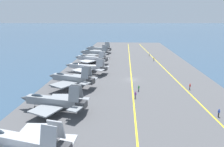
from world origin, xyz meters
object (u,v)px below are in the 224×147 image
at_px(parked_jet_second, 53,101).
at_px(crew_red_vest, 190,86).
at_px(crew_blue_vest, 219,112).
at_px(parked_jet_fifth, 91,58).
at_px(parked_jet_nearest, 20,142).
at_px(parked_jet_seventh, 99,49).
at_px(crew_yellow_vest, 154,59).
at_px(parked_jet_fourth, 86,67).
at_px(parked_jet_sixth, 95,53).
at_px(crew_white_vest, 149,54).
at_px(crew_green_vest, 139,88).
at_px(parked_jet_third, 71,79).
at_px(crew_purple_vest, 135,94).

distance_m(parked_jet_second, crew_red_vest, 37.79).
bearing_deg(crew_blue_vest, parked_jet_fifth, 35.70).
relative_size(parked_jet_nearest, parked_jet_seventh, 1.02).
distance_m(parked_jet_second, parked_jet_fifth, 48.45).
xyz_separation_m(parked_jet_seventh, crew_yellow_vest, (-22.30, -29.67, -1.44)).
relative_size(parked_jet_second, parked_jet_fourth, 0.91).
relative_size(parked_jet_sixth, crew_blue_vest, 9.50).
distance_m(parked_jet_fourth, crew_white_vest, 46.73).
bearing_deg(crew_red_vest, parked_jet_seventh, 28.99).
relative_size(crew_yellow_vest, crew_green_vest, 1.08).
distance_m(parked_jet_sixth, parked_jet_seventh, 15.66).
height_order(parked_jet_sixth, crew_red_vest, parked_jet_sixth).
bearing_deg(parked_jet_third, parked_jet_fourth, -4.66).
xyz_separation_m(parked_jet_second, crew_green_vest, (13.92, -19.31, -1.44)).
bearing_deg(parked_jet_fifth, crew_white_vest, -53.00).
distance_m(parked_jet_nearest, crew_purple_vest, 29.65).
bearing_deg(parked_jet_fifth, crew_purple_vest, -155.43).
distance_m(parked_jet_nearest, parked_jet_second, 14.83).
distance_m(parked_jet_nearest, parked_jet_sixth, 77.94).
distance_m(parked_jet_sixth, crew_green_vest, 53.07).
bearing_deg(parked_jet_fourth, parked_jet_sixth, 2.86).
bearing_deg(parked_jet_fourth, crew_yellow_vest, -49.27).
bearing_deg(crew_white_vest, crew_yellow_vest, -177.43).
bearing_deg(crew_blue_vest, parked_jet_third, 65.47).
bearing_deg(parked_jet_sixth, parked_jet_nearest, -179.38).
bearing_deg(crew_yellow_vest, parked_jet_sixth, 77.39).
height_order(parked_jet_nearest, crew_blue_vest, parked_jet_nearest).
distance_m(parked_jet_nearest, parked_jet_third, 30.82).
height_order(parked_jet_nearest, parked_jet_second, parked_jet_second).
relative_size(crew_white_vest, crew_blue_vest, 1.00).
height_order(parked_jet_third, parked_jet_sixth, parked_jet_sixth).
bearing_deg(crew_white_vest, parked_jet_fourth, 143.85).
bearing_deg(crew_green_vest, crew_purple_vest, 167.49).
xyz_separation_m(parked_jet_sixth, crew_white_vest, (6.82, -29.10, -1.75)).
xyz_separation_m(parked_jet_second, crew_purple_vest, (8.78, -18.17, -1.38)).
bearing_deg(parked_jet_fourth, parked_jet_second, 178.26).
xyz_separation_m(parked_jet_third, parked_jet_seventh, (62.77, 0.19, -0.24)).
height_order(parked_jet_sixth, parked_jet_seventh, parked_jet_sixth).
relative_size(parked_jet_fourth, crew_white_vest, 10.12).
bearing_deg(parked_jet_second, crew_blue_vest, -90.18).
bearing_deg(parked_jet_seventh, parked_jet_fourth, -178.14).
height_order(crew_red_vest, crew_white_vest, crew_red_vest).
xyz_separation_m(parked_jet_second, crew_blue_vest, (-0.11, -34.93, -1.44)).
relative_size(parked_jet_fourth, crew_red_vest, 9.70).
xyz_separation_m(parked_jet_second, parked_jet_sixth, (63.10, 0.57, 0.31)).
xyz_separation_m(parked_jet_third, crew_purple_vest, (-7.21, -18.51, -1.70)).
bearing_deg(parked_jet_nearest, parked_jet_fourth, -0.85).
bearing_deg(crew_red_vest, parked_jet_third, 90.60).
relative_size(parked_jet_second, crew_red_vest, 8.87).
bearing_deg(parked_jet_seventh, crew_yellow_vest, -126.93).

